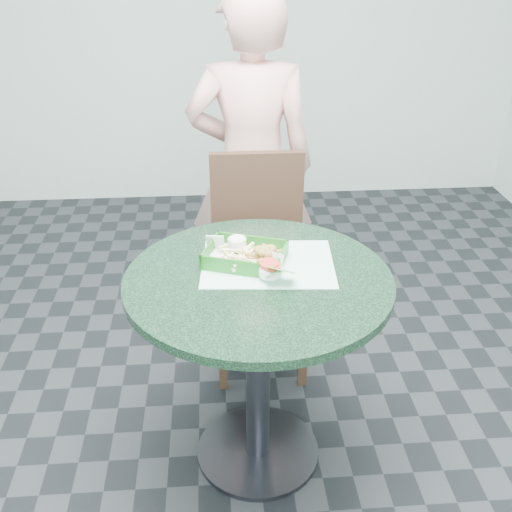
{
  "coord_description": "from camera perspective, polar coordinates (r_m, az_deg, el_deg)",
  "views": [
    {
      "loc": [
        -0.13,
        -1.62,
        1.73
      ],
      "look_at": [
        0.0,
        0.1,
        0.79
      ],
      "focal_mm": 42.0,
      "sensor_mm": 36.0,
      "label": 1
    }
  ],
  "objects": [
    {
      "name": "sauce_ramekin",
      "position": [
        1.98,
        -2.21,
        0.64
      ],
      "size": [
        0.06,
        0.06,
        0.03
      ],
      "rotation": [
        0.0,
        0.0,
        -0.36
      ],
      "color": "white",
      "rests_on": "food_basket"
    },
    {
      "name": "food_basket",
      "position": [
        1.97,
        -1.03,
        -0.69
      ],
      "size": [
        0.25,
        0.18,
        0.05
      ],
      "rotation": [
        0.0,
        0.0,
        -0.34
      ],
      "color": "#186418",
      "rests_on": "placemat"
    },
    {
      "name": "placemat",
      "position": [
        1.97,
        1.13,
        -1.21
      ],
      "size": [
        0.45,
        0.35,
        0.0
      ],
      "primitive_type": "cube",
      "rotation": [
        0.0,
        0.0,
        -0.07
      ],
      "color": "#A8E8DA",
      "rests_on": "cafe_table"
    },
    {
      "name": "floor",
      "position": [
        2.37,
        0.18,
        -18.17
      ],
      "size": [
        4.0,
        5.0,
        0.02
      ],
      "primitive_type": "cube",
      "color": "#303335",
      "rests_on": "ground"
    },
    {
      "name": "diner_person",
      "position": [
        2.71,
        -0.47,
        9.09
      ],
      "size": [
        0.62,
        0.42,
        1.64
      ],
      "primitive_type": "imported",
      "rotation": [
        0.0,
        0.0,
        3.09
      ],
      "color": "#E3A89E",
      "rests_on": "floor"
    },
    {
      "name": "dining_chair",
      "position": [
        2.55,
        0.25,
        0.67
      ],
      "size": [
        0.39,
        0.4,
        0.93
      ],
      "rotation": [
        0.0,
        0.0,
        0.0
      ],
      "color": "#321E10",
      "rests_on": "floor"
    },
    {
      "name": "garnish_cup",
      "position": [
        1.88,
        2.56,
        -1.32
      ],
      "size": [
        0.11,
        0.1,
        0.04
      ],
      "rotation": [
        0.0,
        0.0,
        -0.22
      ],
      "color": "white",
      "rests_on": "food_basket"
    },
    {
      "name": "cafe_table",
      "position": [
        1.99,
        0.21,
        -6.68
      ],
      "size": [
        0.85,
        0.85,
        0.75
      ],
      "color": "#303139",
      "rests_on": "floor"
    },
    {
      "name": "crab_sandwich",
      "position": [
        1.94,
        1.05,
        0.02
      ],
      "size": [
        0.11,
        0.11,
        0.07
      ],
      "rotation": [
        0.0,
        0.0,
        -0.32
      ],
      "color": "#EBD57C",
      "rests_on": "food_basket"
    },
    {
      "name": "fries_pile",
      "position": [
        1.95,
        -1.69,
        -0.26
      ],
      "size": [
        0.12,
        0.13,
        0.04
      ],
      "primitive_type": null,
      "rotation": [
        0.0,
        0.0,
        0.09
      ],
      "color": "#F2E098",
      "rests_on": "food_basket"
    }
  ]
}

